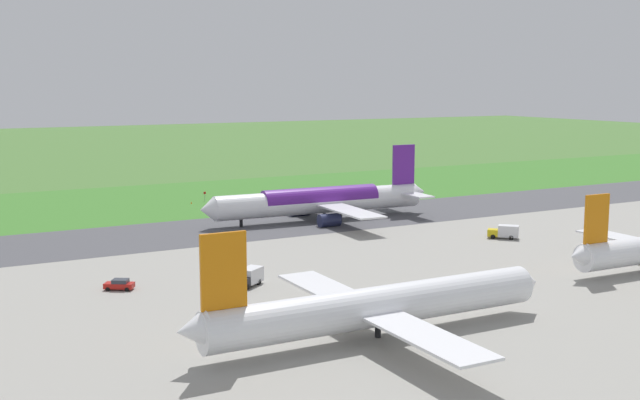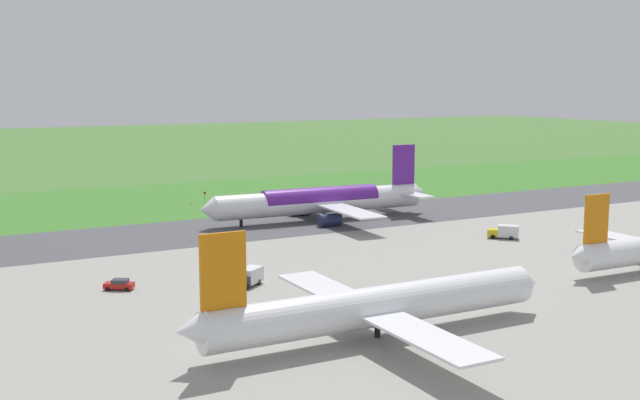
% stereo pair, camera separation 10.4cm
% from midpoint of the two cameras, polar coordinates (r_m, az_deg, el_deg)
% --- Properties ---
extents(ground_plane, '(800.00, 800.00, 0.00)m').
position_cam_midpoint_polar(ground_plane, '(176.67, 2.83, -1.21)').
color(ground_plane, '#477233').
extents(runway_asphalt, '(600.00, 28.44, 0.06)m').
position_cam_midpoint_polar(runway_asphalt, '(176.66, 2.83, -1.20)').
color(runway_asphalt, '#47474C').
rests_on(runway_asphalt, ground).
extents(apron_concrete, '(440.00, 110.00, 0.05)m').
position_cam_midpoint_polar(apron_concrete, '(124.72, 19.57, -5.81)').
color(apron_concrete, gray).
rests_on(apron_concrete, ground).
extents(grass_verge_foreground, '(600.00, 80.00, 0.04)m').
position_cam_midpoint_polar(grass_verge_foreground, '(208.70, -2.48, 0.30)').
color(grass_verge_foreground, '#3C782B').
rests_on(grass_verge_foreground, ground).
extents(airliner_main, '(54.12, 44.24, 15.88)m').
position_cam_midpoint_polar(airliner_main, '(171.20, 0.10, -0.04)').
color(airliner_main, white).
rests_on(airliner_main, ground).
extents(airliner_parked_far, '(49.09, 40.05, 14.37)m').
position_cam_midpoint_polar(airliner_parked_far, '(93.22, 4.05, -7.64)').
color(airliner_parked_far, white).
rests_on(airliner_parked_far, ground).
extents(service_truck_baggage, '(5.67, 5.71, 2.65)m').
position_cam_midpoint_polar(service_truck_baggage, '(155.54, 13.20, -2.24)').
color(service_truck_baggage, gold).
rests_on(service_truck_baggage, ground).
extents(service_car_followme, '(4.51, 3.78, 1.62)m').
position_cam_midpoint_polar(service_car_followme, '(118.31, -14.33, -5.94)').
color(service_car_followme, '#B21914').
rests_on(service_car_followme, ground).
extents(service_truck_fuel, '(6.03, 5.20, 2.65)m').
position_cam_midpoint_polar(service_truck_fuel, '(117.05, -5.22, -5.57)').
color(service_truck_fuel, black).
rests_on(service_truck_fuel, ground).
extents(no_stopping_sign, '(0.60, 0.10, 2.40)m').
position_cam_midpoint_polar(no_stopping_sign, '(201.46, -8.35, 0.32)').
color(no_stopping_sign, slate).
rests_on(no_stopping_sign, ground).
extents(traffic_cone_orange, '(0.40, 0.40, 0.55)m').
position_cam_midpoint_polar(traffic_cone_orange, '(197.64, -9.31, -0.20)').
color(traffic_cone_orange, orange).
rests_on(traffic_cone_orange, ground).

